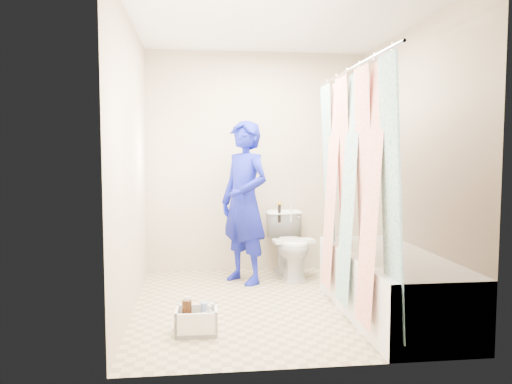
{
  "coord_description": "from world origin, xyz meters",
  "views": [
    {
      "loc": [
        -0.68,
        -4.17,
        1.31
      ],
      "look_at": [
        -0.14,
        0.29,
        0.95
      ],
      "focal_mm": 35.0,
      "sensor_mm": 36.0,
      "label": 1
    }
  ],
  "objects": [
    {
      "name": "wall_front",
      "position": [
        0.0,
        -1.3,
        1.2
      ],
      "size": [
        2.4,
        0.02,
        2.4
      ],
      "primitive_type": "cube",
      "color": "#B9AE8E",
      "rests_on": "ground"
    },
    {
      "name": "bathtub",
      "position": [
        0.85,
        -0.43,
        0.27
      ],
      "size": [
        0.7,
        1.75,
        0.5
      ],
      "color": "white",
      "rests_on": "ground"
    },
    {
      "name": "ceiling",
      "position": [
        0.0,
        0.0,
        2.4
      ],
      "size": [
        2.4,
        2.6,
        0.02
      ],
      "primitive_type": "cube",
      "color": "silver",
      "rests_on": "wall_back"
    },
    {
      "name": "floor",
      "position": [
        0.0,
        0.0,
        0.0
      ],
      "size": [
        2.6,
        2.6,
        0.0
      ],
      "primitive_type": "plane",
      "color": "tan",
      "rests_on": "ground"
    },
    {
      "name": "tank_internals",
      "position": [
        0.24,
        1.09,
        0.67
      ],
      "size": [
        0.17,
        0.05,
        0.22
      ],
      "color": "black",
      "rests_on": "toilet"
    },
    {
      "name": "plumber",
      "position": [
        -0.2,
        0.76,
        0.81
      ],
      "size": [
        0.67,
        0.71,
        1.62
      ],
      "primitive_type": "imported",
      "rotation": [
        0.0,
        0.0,
        -0.91
      ],
      "color": "navy",
      "rests_on": "ground"
    },
    {
      "name": "wall_left",
      "position": [
        -1.2,
        0.0,
        1.2
      ],
      "size": [
        0.02,
        2.6,
        2.4
      ],
      "primitive_type": "cube",
      "color": "#B9AE8E",
      "rests_on": "ground"
    },
    {
      "name": "shower_curtain",
      "position": [
        0.52,
        -0.43,
        1.02
      ],
      "size": [
        0.06,
        1.75,
        1.8
      ],
      "primitive_type": "cube",
      "color": "white",
      "rests_on": "curtain_rod"
    },
    {
      "name": "tank_lid",
      "position": [
        0.31,
        0.8,
        0.4
      ],
      "size": [
        0.44,
        0.22,
        0.03
      ],
      "primitive_type": "cube",
      "rotation": [
        0.0,
        0.0,
        0.1
      ],
      "color": "white",
      "rests_on": "toilet"
    },
    {
      "name": "wall_back",
      "position": [
        0.0,
        1.3,
        1.2
      ],
      "size": [
        2.4,
        0.02,
        2.4
      ],
      "primitive_type": "cube",
      "color": "#B9AE8E",
      "rests_on": "ground"
    },
    {
      "name": "cleaning_caddy",
      "position": [
        -0.67,
        -0.63,
        0.08
      ],
      "size": [
        0.31,
        0.25,
        0.23
      ],
      "rotation": [
        0.0,
        0.0,
        -0.03
      ],
      "color": "white",
      "rests_on": "ground"
    },
    {
      "name": "wall_right",
      "position": [
        1.2,
        0.0,
        1.2
      ],
      "size": [
        0.02,
        2.6,
        2.4
      ],
      "primitive_type": "cube",
      "color": "#B9AE8E",
      "rests_on": "ground"
    },
    {
      "name": "toilet",
      "position": [
        0.3,
        0.91,
        0.34
      ],
      "size": [
        0.45,
        0.7,
        0.68
      ],
      "primitive_type": "imported",
      "rotation": [
        0.0,
        0.0,
        0.1
      ],
      "color": "white",
      "rests_on": "ground"
    },
    {
      "name": "curtain_rod",
      "position": [
        0.52,
        -0.43,
        1.95
      ],
      "size": [
        0.02,
        1.9,
        0.02
      ],
      "primitive_type": "cylinder",
      "rotation": [
        1.57,
        0.0,
        0.0
      ],
      "color": "silver",
      "rests_on": "wall_back"
    }
  ]
}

